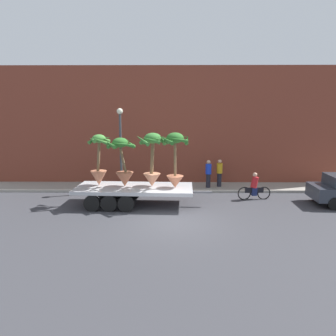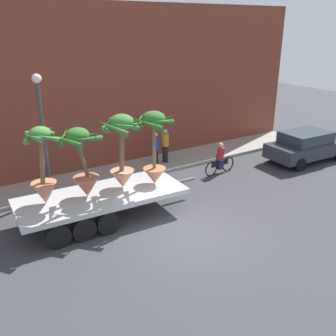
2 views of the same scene
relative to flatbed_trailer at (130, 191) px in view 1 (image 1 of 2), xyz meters
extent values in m
plane|color=#38383D|center=(2.26, -2.49, -0.77)|extent=(60.00, 60.00, 0.00)
cube|color=gray|center=(2.26, 3.61, -0.69)|extent=(24.00, 2.20, 0.15)
cube|color=brown|center=(2.26, 5.31, 3.05)|extent=(24.00, 1.20, 7.64)
cube|color=#B7BABF|center=(0.25, -0.01, 0.12)|extent=(6.07, 2.66, 0.18)
cylinder|color=black|center=(-1.61, 1.19, -0.37)|extent=(0.81, 0.25, 0.80)
cylinder|color=black|center=(-1.70, -1.05, -0.37)|extent=(0.81, 0.25, 0.80)
cylinder|color=black|center=(-0.77, 1.16, -0.37)|extent=(0.81, 0.25, 0.80)
cylinder|color=black|center=(-0.87, -1.08, -0.37)|extent=(0.81, 0.25, 0.80)
cylinder|color=black|center=(0.06, 1.12, -0.37)|extent=(0.81, 0.25, 0.80)
cylinder|color=black|center=(-0.03, -1.12, -0.37)|extent=(0.81, 0.25, 0.80)
cube|color=slate|center=(3.73, -0.16, -0.03)|extent=(1.00, 0.14, 0.10)
cone|color=#B26647|center=(-0.24, 0.07, 0.58)|extent=(0.91, 0.91, 0.74)
cylinder|color=brown|center=(-0.33, 0.07, 1.72)|extent=(0.43, 0.13, 1.53)
ellipsoid|color=#2D6B28|center=(-0.42, 0.07, 2.48)|extent=(0.79, 0.79, 0.50)
cone|color=#2D6B28|center=(0.13, -0.01, 2.42)|extent=(0.35, 1.14, 0.55)
cone|color=#2D6B28|center=(-0.35, 0.54, 2.39)|extent=(0.96, 0.34, 0.59)
cone|color=#2D6B28|center=(-0.81, 0.31, 2.41)|extent=(0.66, 0.89, 0.49)
cone|color=#2D6B28|center=(-0.90, -0.24, 2.44)|extent=(0.80, 1.07, 0.42)
cone|color=#2D6B28|center=(-0.21, -0.43, 2.44)|extent=(1.09, 0.61, 0.40)
cone|color=#C17251|center=(-1.63, 0.30, 0.59)|extent=(0.84, 0.84, 0.77)
cylinder|color=brown|center=(-1.59, 0.30, 1.82)|extent=(0.28, 0.15, 1.69)
ellipsoid|color=#428438|center=(-1.55, 0.30, 2.66)|extent=(0.69, 0.69, 0.43)
cone|color=#428438|center=(-1.17, 0.25, 2.60)|extent=(0.31, 0.82, 0.41)
cone|color=#428438|center=(-1.44, 0.74, 2.62)|extent=(0.95, 0.43, 0.36)
cone|color=#428438|center=(-1.87, 0.49, 2.59)|extent=(0.55, 0.75, 0.45)
cone|color=#428438|center=(-1.85, 0.10, 2.63)|extent=(0.58, 0.73, 0.32)
cone|color=#428438|center=(-1.38, -0.12, 2.58)|extent=(0.93, 0.53, 0.54)
cone|color=tan|center=(1.16, 0.11, 0.54)|extent=(0.89, 0.89, 0.67)
cylinder|color=brown|center=(1.19, 0.11, 1.79)|extent=(0.27, 0.18, 1.83)
ellipsoid|color=#387A33|center=(1.22, 0.11, 2.70)|extent=(0.87, 0.87, 0.54)
cone|color=#387A33|center=(1.76, 0.07, 2.61)|extent=(0.28, 1.08, 0.65)
cone|color=#387A33|center=(1.52, 0.45, 2.63)|extent=(0.82, 0.76, 0.49)
cone|color=#387A33|center=(1.12, 0.61, 2.62)|extent=(1.03, 0.38, 0.59)
cone|color=#387A33|center=(0.84, 0.35, 2.63)|extent=(0.65, 0.87, 0.51)
cone|color=#387A33|center=(0.71, -0.23, 2.64)|extent=(0.85, 1.14, 0.54)
cone|color=#387A33|center=(1.16, -0.35, 2.65)|extent=(0.97, 0.31, 0.44)
cone|color=#387A33|center=(1.61, -0.29, 2.64)|extent=(0.95, 0.94, 0.51)
cone|color=#B26647|center=(2.35, -0.20, 0.52)|extent=(0.87, 0.87, 0.62)
cylinder|color=brown|center=(2.34, -0.20, 1.78)|extent=(0.15, 0.13, 1.91)
ellipsoid|color=#2D6B28|center=(2.34, -0.20, 2.74)|extent=(0.86, 0.86, 0.54)
cone|color=#2D6B28|center=(2.93, -0.20, 2.66)|extent=(0.20, 1.16, 0.67)
cone|color=#2D6B28|center=(2.56, 0.24, 2.69)|extent=(0.97, 0.62, 0.42)
cone|color=#2D6B28|center=(1.96, 0.07, 2.70)|extent=(0.72, 0.89, 0.39)
cone|color=#2D6B28|center=(1.88, -0.54, 2.69)|extent=(0.86, 1.06, 0.49)
cone|color=#2D6B28|center=(2.48, -0.66, 2.70)|extent=(1.00, 0.48, 0.39)
torus|color=black|center=(7.28, 1.18, -0.43)|extent=(0.74, 0.11, 0.74)
torus|color=black|center=(6.19, 1.10, -0.43)|extent=(0.74, 0.11, 0.74)
cube|color=black|center=(6.73, 1.14, -0.25)|extent=(1.04, 0.13, 0.28)
cylinder|color=red|center=(6.73, 1.14, 0.20)|extent=(0.46, 0.37, 0.65)
sphere|color=tan|center=(6.73, 1.14, 0.62)|extent=(0.24, 0.24, 0.24)
cube|color=navy|center=(6.73, 1.14, -0.33)|extent=(0.30, 0.26, 0.44)
cylinder|color=black|center=(10.30, 1.03, -0.45)|extent=(0.65, 0.23, 0.64)
cylinder|color=black|center=(10.22, -0.72, -0.45)|extent=(0.65, 0.23, 0.64)
cylinder|color=black|center=(4.44, 3.26, -0.19)|extent=(0.28, 0.28, 0.85)
cylinder|color=#1938C6|center=(4.44, 3.26, 0.54)|extent=(0.36, 0.36, 0.62)
sphere|color=tan|center=(4.44, 3.26, 0.97)|extent=(0.24, 0.24, 0.24)
cylinder|color=black|center=(5.17, 3.52, -0.19)|extent=(0.28, 0.28, 0.85)
cylinder|color=gold|center=(5.17, 3.52, 0.54)|extent=(0.36, 0.36, 0.62)
sphere|color=tan|center=(5.17, 3.52, 0.97)|extent=(0.24, 0.24, 0.24)
cylinder|color=#383D42|center=(-0.85, 2.81, 1.63)|extent=(0.14, 0.14, 4.50)
sphere|color=#EAEACC|center=(-0.85, 2.81, 4.03)|extent=(0.36, 0.36, 0.36)
camera|label=1|loc=(2.14, -15.73, 4.07)|focal=33.64mm
camera|label=2|loc=(-4.31, -11.55, 5.89)|focal=40.03mm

